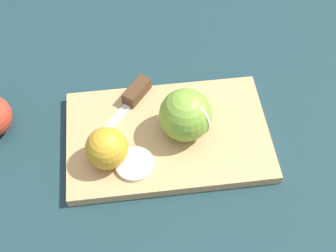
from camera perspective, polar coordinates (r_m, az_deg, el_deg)
ground_plane at (r=0.79m, az=0.00°, el=-1.60°), size 4.00×4.00×0.00m
cutting_board at (r=0.78m, az=0.00°, el=-1.24°), size 0.35×0.23×0.02m
apple_half_left at (r=0.74m, az=2.22°, el=1.18°), size 0.09×0.09×0.09m
apple_half_right at (r=0.72m, az=-7.51°, el=-2.71°), size 0.07×0.07×0.07m
knife at (r=0.81m, az=-4.12°, el=3.87°), size 0.11×0.12×0.02m
apple_slice at (r=0.74m, az=-4.08°, el=-4.63°), size 0.06×0.06×0.01m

